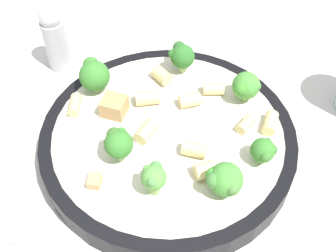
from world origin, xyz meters
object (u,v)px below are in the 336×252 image
at_px(rigatoni_6, 213,89).
at_px(rigatoni_7, 194,149).
at_px(broccoli_floret_5, 118,143).
at_px(pasta_bowl, 168,139).
at_px(rigatoni_9, 205,170).
at_px(broccoli_floret_1, 94,74).
at_px(rigatoni_5, 147,98).
at_px(broccoli_floret_2, 180,55).
at_px(rigatoni_3, 246,124).
at_px(broccoli_floret_6, 151,177).
at_px(broccoli_floret_0, 246,86).
at_px(rigatoni_4, 162,76).
at_px(chicken_chunk_0, 114,106).
at_px(pepper_shaker, 55,38).
at_px(rigatoni_8, 147,131).
at_px(spoon, 9,211).
at_px(rigatoni_0, 75,105).
at_px(chicken_chunk_1, 95,181).
at_px(broccoli_floret_3, 224,180).
at_px(rigatoni_2, 270,123).
at_px(rigatoni_1, 190,100).

distance_m(rigatoni_6, rigatoni_7, 0.10).
height_order(broccoli_floret_5, rigatoni_6, broccoli_floret_5).
xyz_separation_m(pasta_bowl, rigatoni_9, (0.05, 0.05, 0.02)).
height_order(broccoli_floret_1, rigatoni_5, broccoli_floret_1).
bearing_deg(broccoli_floret_2, pasta_bowl, 2.03).
bearing_deg(broccoli_floret_1, rigatoni_5, 78.98).
xyz_separation_m(rigatoni_3, rigatoni_6, (-0.05, -0.04, 0.00)).
bearing_deg(broccoli_floret_6, broccoli_floret_0, 149.97).
height_order(broccoli_floret_6, rigatoni_4, broccoli_floret_6).
xyz_separation_m(chicken_chunk_0, pepper_shaker, (-0.10, -0.11, 0.01)).
distance_m(rigatoni_9, pepper_shaker, 0.28).
bearing_deg(rigatoni_8, rigatoni_5, -169.17).
xyz_separation_m(broccoli_floret_1, spoon, (0.17, -0.05, -0.05)).
bearing_deg(broccoli_floret_2, rigatoni_8, -9.14).
height_order(rigatoni_0, rigatoni_8, rigatoni_8).
xyz_separation_m(broccoli_floret_1, rigatoni_7, (0.08, 0.13, -0.02)).
relative_size(rigatoni_0, pepper_shaker, 0.29).
height_order(broccoli_floret_5, rigatoni_3, broccoli_floret_5).
xyz_separation_m(pasta_bowl, pepper_shaker, (-0.12, -0.17, 0.03)).
relative_size(rigatoni_0, chicken_chunk_0, 1.03).
height_order(broccoli_floret_5, rigatoni_0, broccoli_floret_5).
height_order(broccoli_floret_5, rigatoni_4, broccoli_floret_5).
bearing_deg(pasta_bowl, rigatoni_0, -97.92).
relative_size(rigatoni_8, chicken_chunk_1, 1.81).
height_order(broccoli_floret_1, rigatoni_9, broccoli_floret_1).
relative_size(broccoli_floret_1, rigatoni_0, 1.50).
bearing_deg(chicken_chunk_0, pasta_bowl, 74.62).
xyz_separation_m(broccoli_floret_1, rigatoni_3, (0.03, 0.19, -0.02)).
xyz_separation_m(broccoli_floret_3, rigatoni_4, (-0.15, -0.09, -0.01)).
bearing_deg(broccoli_floret_5, rigatoni_2, 114.67).
distance_m(broccoli_floret_2, rigatoni_6, 0.06).
bearing_deg(pasta_bowl, broccoli_floret_5, -44.30).
bearing_deg(rigatoni_6, chicken_chunk_1, -34.60).
bearing_deg(broccoli_floret_6, pasta_bowl, 178.17).
bearing_deg(broccoli_floret_0, rigatoni_5, -77.44).
distance_m(rigatoni_7, pepper_shaker, 0.25).
xyz_separation_m(rigatoni_8, chicken_chunk_0, (-0.03, -0.04, 0.00)).
xyz_separation_m(broccoli_floret_3, broccoli_floret_5, (-0.02, -0.11, 0.00)).
xyz_separation_m(pasta_bowl, rigatoni_8, (0.01, -0.02, 0.02)).
distance_m(broccoli_floret_0, rigatoni_7, 0.11).
distance_m(pasta_bowl, broccoli_floret_6, 0.09).
bearing_deg(rigatoni_3, rigatoni_9, -27.56).
bearing_deg(rigatoni_8, broccoli_floret_5, -31.63).
xyz_separation_m(rigatoni_0, rigatoni_8, (0.03, 0.09, 0.00)).
bearing_deg(rigatoni_2, rigatoni_9, -39.60).
xyz_separation_m(rigatoni_1, rigatoni_7, (0.07, 0.01, 0.00)).
xyz_separation_m(broccoli_floret_1, chicken_chunk_0, (0.04, 0.03, -0.01)).
height_order(broccoli_floret_3, rigatoni_6, broccoli_floret_3).
bearing_deg(rigatoni_0, rigatoni_6, 109.15).
bearing_deg(rigatoni_7, rigatoni_5, -135.71).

